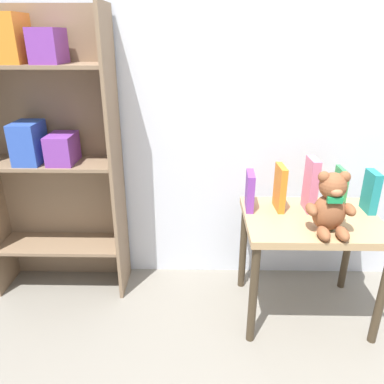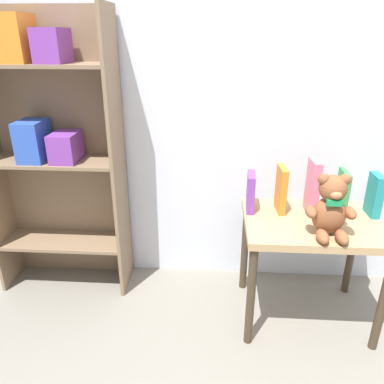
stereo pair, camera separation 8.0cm
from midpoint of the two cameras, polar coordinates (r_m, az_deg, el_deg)
name	(u,v)px [view 2 (the right image)]	position (r m, az deg, el deg)	size (l,w,h in m)	color
wall_back	(255,63)	(2.05, 10.73, 18.79)	(4.80, 0.06, 2.50)	silver
bookshelf_side	(53,141)	(2.12, -19.44, 7.39)	(0.72, 0.27, 1.52)	#7F664C
display_table	(311,235)	(1.94, 18.85, -6.21)	(0.65, 0.49, 0.56)	tan
teddy_bear	(331,208)	(1.74, 21.63, -2.26)	(0.21, 0.20, 0.28)	brown
book_standing_purple	(251,192)	(1.89, 10.12, 0.00)	(0.04, 0.14, 0.19)	purple
book_standing_orange	(281,189)	(1.91, 14.59, 0.39)	(0.03, 0.14, 0.23)	orange
book_standing_pink	(313,187)	(1.93, 19.02, 0.74)	(0.04, 0.13, 0.27)	#D17093
book_standing_green	(342,192)	(1.99, 23.01, -0.05)	(0.02, 0.14, 0.22)	#33934C
book_standing_teal	(375,195)	(2.03, 27.08, -0.43)	(0.04, 0.12, 0.21)	teal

